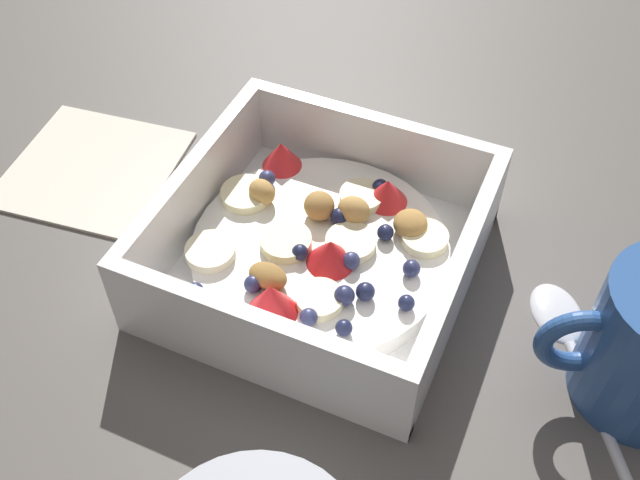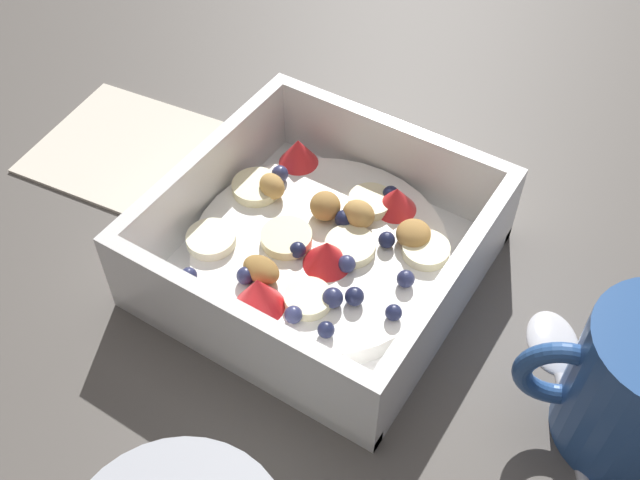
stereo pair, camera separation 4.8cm
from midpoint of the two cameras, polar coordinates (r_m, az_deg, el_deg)
ground_plane at (r=0.51m, az=4.96°, el=-2.74°), size 2.40×2.40×0.00m
fruit_bowl at (r=0.49m, az=2.80°, el=-0.81°), size 0.19×0.19×0.06m
spoon at (r=0.48m, az=20.71°, el=-9.79°), size 0.11×0.16×0.01m
folded_napkin at (r=0.61m, az=-12.74°, el=6.90°), size 0.13×0.13×0.01m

